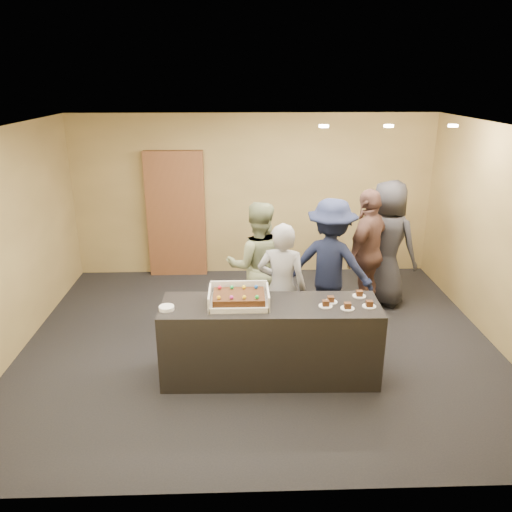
% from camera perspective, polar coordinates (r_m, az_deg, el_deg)
% --- Properties ---
extents(room, '(6.04, 6.00, 2.70)m').
position_cam_1_polar(room, '(6.03, 0.42, 1.56)').
color(room, black).
rests_on(room, ground).
extents(serving_counter, '(2.41, 0.75, 0.90)m').
position_cam_1_polar(serving_counter, '(5.67, 1.61, -9.65)').
color(serving_counter, black).
rests_on(serving_counter, floor).
extents(storage_cabinet, '(0.96, 0.15, 2.12)m').
position_cam_1_polar(storage_cabinet, '(8.48, -9.11, 4.70)').
color(storage_cabinet, brown).
rests_on(storage_cabinet, floor).
extents(cake_box, '(0.65, 0.45, 0.19)m').
position_cam_1_polar(cake_box, '(5.46, -1.97, -5.06)').
color(cake_box, white).
rests_on(cake_box, serving_counter).
extents(sheet_cake, '(0.55, 0.38, 0.11)m').
position_cam_1_polar(sheet_cake, '(5.41, -1.98, -4.66)').
color(sheet_cake, '#341A0C').
rests_on(sheet_cake, cake_box).
extents(plate_stack, '(0.16, 0.16, 0.04)m').
position_cam_1_polar(plate_stack, '(5.42, -10.19, -5.86)').
color(plate_stack, white).
rests_on(plate_stack, serving_counter).
extents(slice_a, '(0.15, 0.15, 0.07)m').
position_cam_1_polar(slice_a, '(5.46, 7.97, -5.48)').
color(slice_a, white).
rests_on(slice_a, serving_counter).
extents(slice_b, '(0.15, 0.15, 0.07)m').
position_cam_1_polar(slice_b, '(5.56, 8.54, -5.01)').
color(slice_b, white).
rests_on(slice_b, serving_counter).
extents(slice_c, '(0.15, 0.15, 0.07)m').
position_cam_1_polar(slice_c, '(5.44, 10.41, -5.71)').
color(slice_c, white).
rests_on(slice_c, serving_counter).
extents(slice_d, '(0.15, 0.15, 0.07)m').
position_cam_1_polar(slice_d, '(5.76, 11.72, -4.31)').
color(slice_d, white).
rests_on(slice_d, serving_counter).
extents(slice_e, '(0.15, 0.15, 0.07)m').
position_cam_1_polar(slice_e, '(5.54, 12.82, -5.43)').
color(slice_e, white).
rests_on(slice_e, serving_counter).
extents(person_server_grey, '(0.68, 0.53, 1.65)m').
position_cam_1_polar(person_server_grey, '(6.05, 2.96, -3.75)').
color(person_server_grey, gray).
rests_on(person_server_grey, floor).
extents(person_sage_man, '(0.87, 0.69, 1.74)m').
position_cam_1_polar(person_sage_man, '(6.63, 0.20, -1.12)').
color(person_sage_man, gray).
rests_on(person_sage_man, floor).
extents(person_navy_man, '(1.32, 1.08, 1.78)m').
position_cam_1_polar(person_navy_man, '(6.67, 8.51, -1.01)').
color(person_navy_man, '#171D38').
rests_on(person_navy_man, floor).
extents(person_brown_extra, '(1.03, 1.11, 1.83)m').
position_cam_1_polar(person_brown_extra, '(7.15, 12.62, 0.35)').
color(person_brown_extra, brown).
rests_on(person_brown_extra, floor).
extents(person_dark_suit, '(1.07, 1.06, 1.87)m').
position_cam_1_polar(person_dark_suit, '(7.56, 14.69, 1.41)').
color(person_dark_suit, '#27272C').
rests_on(person_dark_suit, floor).
extents(ceiling_spotlights, '(1.72, 0.12, 0.03)m').
position_cam_1_polar(ceiling_spotlights, '(6.51, 14.93, 14.17)').
color(ceiling_spotlights, '#FFEAC6').
rests_on(ceiling_spotlights, ceiling).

